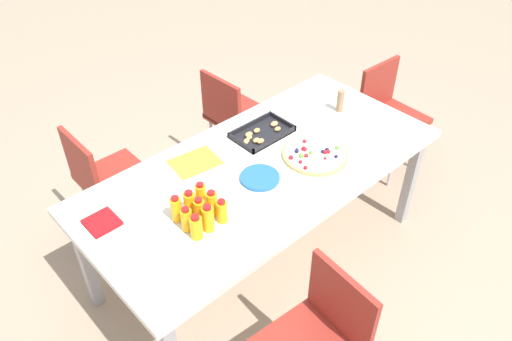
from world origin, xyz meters
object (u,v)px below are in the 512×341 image
juice_bottle_8 (201,195)px  snack_tray (261,133)px  juice_bottle_0 (196,227)px  fruit_pizza (315,154)px  juice_bottle_2 (222,211)px  juice_bottle_4 (199,210)px  juice_bottle_3 (187,219)px  juice_bottle_7 (190,204)px  chair_near_left (320,336)px  chair_end (388,109)px  napkin_stack (102,222)px  juice_bottle_5 (212,204)px  juice_bottle_6 (176,209)px  cardboard_tube (340,101)px  juice_bottle_1 (208,218)px  plate_stack (260,178)px  party_table (263,175)px  chair_far_right (234,114)px  chair_far_left (104,176)px  paper_folder (195,162)px

juice_bottle_8 → snack_tray: 0.69m
juice_bottle_0 → fruit_pizza: size_ratio=0.36×
juice_bottle_2 → juice_bottle_4: (-0.08, 0.07, 0.00)m
juice_bottle_3 → snack_tray: juice_bottle_3 is taller
juice_bottle_7 → juice_bottle_8: size_ratio=0.99×
juice_bottle_8 → juice_bottle_2: bearing=-86.7°
chair_near_left → chair_end: bearing=-57.8°
juice_bottle_3 → fruit_pizza: bearing=-1.8°
juice_bottle_8 → chair_near_left: bearing=-88.6°
napkin_stack → juice_bottle_5: bearing=-35.2°
juice_bottle_6 → juice_bottle_7: size_ratio=1.02×
cardboard_tube → juice_bottle_1: bearing=-168.6°
chair_near_left → juice_bottle_8: juice_bottle_8 is taller
plate_stack → juice_bottle_6: bearing=174.3°
plate_stack → cardboard_tube: 0.85m
juice_bottle_5 → juice_bottle_7: 0.11m
juice_bottle_4 → fruit_pizza: bearing=-2.3°
juice_bottle_1 → juice_bottle_6: (-0.07, 0.15, -0.00)m
juice_bottle_3 → juice_bottle_6: bearing=88.1°
party_table → napkin_stack: napkin_stack is taller
cardboard_tube → juice_bottle_4: bearing=-171.8°
chair_end → cardboard_tube: bearing=3.1°
juice_bottle_5 → plate_stack: 0.36m
chair_far_right → chair_near_left: 1.88m
party_table → cardboard_tube: 0.77m
chair_near_left → napkin_stack: (-0.45, 1.03, 0.26)m
juice_bottle_8 → napkin_stack: bearing=152.7°
chair_end → juice_bottle_7: juice_bottle_7 is taller
party_table → plate_stack: (-0.09, -0.07, 0.07)m
snack_tray → juice_bottle_8: bearing=-159.2°
chair_near_left → juice_bottle_7: size_ratio=5.77×
juice_bottle_5 → cardboard_tube: same height
juice_bottle_7 → juice_bottle_4: bearing=-85.7°
juice_bottle_8 → cardboard_tube: 1.20m
chair_near_left → chair_far_left: bearing=10.0°
juice_bottle_4 → napkin_stack: juice_bottle_4 is taller
juice_bottle_4 → fruit_pizza: size_ratio=0.38×
chair_far_right → juice_bottle_0: 1.49m
juice_bottle_3 → juice_bottle_8: (0.15, 0.08, 0.00)m
juice_bottle_0 → snack_tray: juice_bottle_0 is taller
juice_bottle_1 → juice_bottle_2: bearing=-0.6°
juice_bottle_6 → party_table: bearing=1.9°
chair_end → juice_bottle_0: (-1.94, -0.27, 0.32)m
paper_folder → juice_bottle_7: bearing=-130.2°
juice_bottle_8 → party_table: bearing=2.7°
chair_far_right → cardboard_tube: 0.85m
juice_bottle_4 → juice_bottle_7: (-0.01, 0.07, 0.00)m
juice_bottle_1 → juice_bottle_4: (0.00, 0.07, -0.00)m
juice_bottle_8 → fruit_pizza: juice_bottle_8 is taller
plate_stack → snack_tray: bearing=45.7°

